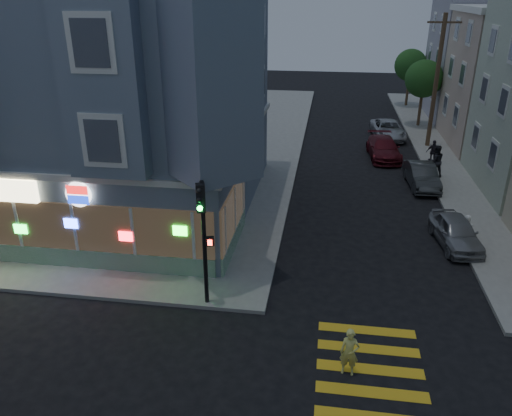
% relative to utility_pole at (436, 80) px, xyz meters
% --- Properties ---
extents(ground, '(120.00, 120.00, 0.00)m').
position_rel_utility_pole_xyz_m(ground, '(-12.00, -24.00, -4.80)').
color(ground, black).
rests_on(ground, ground).
extents(sidewalk_nw, '(33.00, 42.00, 0.15)m').
position_rel_utility_pole_xyz_m(sidewalk_nw, '(-25.50, -1.00, -4.72)').
color(sidewalk_nw, gray).
rests_on(sidewalk_nw, ground).
extents(corner_building, '(14.60, 14.60, 11.40)m').
position_rel_utility_pole_xyz_m(corner_building, '(-18.00, -13.02, 1.02)').
color(corner_building, slate).
rests_on(corner_building, sidewalk_nw).
extents(row_house_d, '(12.00, 8.60, 10.50)m').
position_rel_utility_pole_xyz_m(row_house_d, '(7.50, 10.00, 0.60)').
color(row_house_d, gray).
rests_on(row_house_d, sidewalk_ne).
extents(utility_pole, '(2.20, 0.30, 9.00)m').
position_rel_utility_pole_xyz_m(utility_pole, '(0.00, 0.00, 0.00)').
color(utility_pole, '#4C3826').
rests_on(utility_pole, sidewalk_ne).
extents(street_tree_near, '(3.00, 3.00, 5.30)m').
position_rel_utility_pole_xyz_m(street_tree_near, '(0.20, 6.00, -0.86)').
color(street_tree_near, '#4C3826').
rests_on(street_tree_near, sidewalk_ne).
extents(street_tree_far, '(3.00, 3.00, 5.30)m').
position_rel_utility_pole_xyz_m(street_tree_far, '(0.20, 14.00, -0.86)').
color(street_tree_far, '#4C3826').
rests_on(street_tree_far, sidewalk_ne).
extents(running_child, '(0.59, 0.41, 1.53)m').
position_rel_utility_pole_xyz_m(running_child, '(-6.17, -24.49, -4.03)').
color(running_child, '#DADD71').
rests_on(running_child, ground).
extents(pedestrian_a, '(1.04, 0.87, 1.94)m').
position_rel_utility_pole_xyz_m(pedestrian_a, '(-0.70, -6.76, -3.68)').
color(pedestrian_a, black).
rests_on(pedestrian_a, sidewalk_ne).
extents(pedestrian_b, '(0.90, 0.38, 1.52)m').
position_rel_utility_pole_xyz_m(pedestrian_b, '(-0.36, -4.15, -3.89)').
color(pedestrian_b, '#252129').
rests_on(pedestrian_b, sidewalk_ne).
extents(parked_car_a, '(2.03, 4.04, 1.32)m').
position_rel_utility_pole_xyz_m(parked_car_a, '(-1.30, -15.52, -4.14)').
color(parked_car_a, '#93959A').
rests_on(parked_car_a, ground).
extents(parked_car_b, '(1.68, 4.17, 1.35)m').
position_rel_utility_pole_xyz_m(parked_car_b, '(-1.67, -8.26, -4.12)').
color(parked_car_b, '#383C3E').
rests_on(parked_car_b, ground).
extents(parked_car_c, '(2.27, 4.86, 1.37)m').
position_rel_utility_pole_xyz_m(parked_car_c, '(-3.40, -3.06, -4.11)').
color(parked_car_c, '#5A141D').
rests_on(parked_car_c, ground).
extents(parked_car_d, '(2.64, 4.97, 1.33)m').
position_rel_utility_pole_xyz_m(parked_car_d, '(-2.65, 2.14, -4.13)').
color(parked_car_d, '#AEB2B9').
rests_on(parked_car_d, ground).
extents(traffic_signal, '(0.58, 0.52, 4.66)m').
position_rel_utility_pole_xyz_m(traffic_signal, '(-11.13, -21.82, -1.50)').
color(traffic_signal, black).
rests_on(traffic_signal, sidewalk_nw).
extents(fire_hydrant, '(0.51, 0.29, 0.88)m').
position_rel_utility_pole_xyz_m(fire_hydrant, '(-0.58, -14.47, -4.18)').
color(fire_hydrant, white).
rests_on(fire_hydrant, sidewalk_ne).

